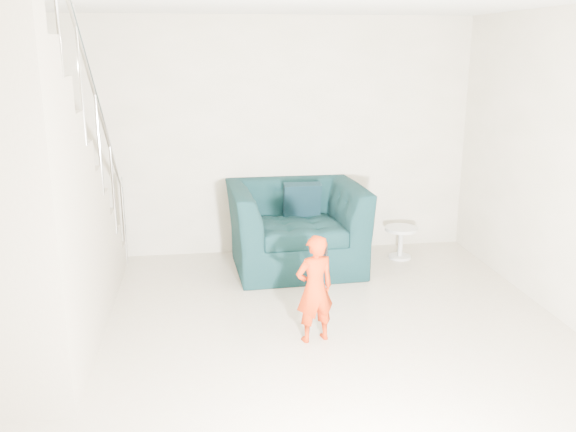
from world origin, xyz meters
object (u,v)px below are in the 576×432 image
object	(u,v)px
armchair	(296,226)
side_table	(401,237)
staircase	(24,237)
toddler	(315,289)

from	to	relation	value
armchair	side_table	bearing A→B (deg)	1.83
staircase	armchair	bearing A→B (deg)	34.06
toddler	staircase	xyz separation A→B (m)	(-2.25, 0.17, 0.49)
toddler	side_table	distance (m)	2.33
staircase	side_table	bearing A→B (deg)	25.31
armchair	toddler	bearing A→B (deg)	-96.76
side_table	armchair	bearing A→B (deg)	-175.28
armchair	toddler	world-z (taller)	armchair
armchair	side_table	world-z (taller)	armchair
armchair	side_table	distance (m)	1.26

